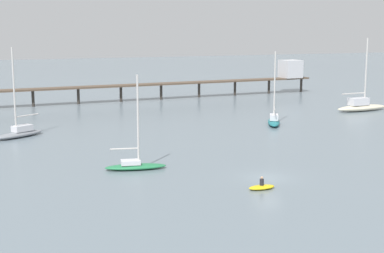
{
  "coord_description": "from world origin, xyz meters",
  "views": [
    {
      "loc": [
        -24.94,
        -47.01,
        14.03
      ],
      "look_at": [
        0.0,
        20.24,
        1.5
      ],
      "focal_mm": 54.81,
      "sensor_mm": 36.0,
      "label": 1
    }
  ],
  "objects_px": {
    "sailboat_gray": "(19,131)",
    "dinghy_yellow": "(262,187)",
    "pier": "(195,79)",
    "sailboat_teal": "(274,120)",
    "sailboat_cream": "(361,106)",
    "sailboat_green": "(135,164)"
  },
  "relations": [
    {
      "from": "sailboat_teal",
      "to": "dinghy_yellow",
      "type": "relative_size",
      "value": 4.21
    },
    {
      "from": "sailboat_teal",
      "to": "sailboat_gray",
      "type": "relative_size",
      "value": 0.92
    },
    {
      "from": "sailboat_teal",
      "to": "sailboat_gray",
      "type": "height_order",
      "value": "sailboat_gray"
    },
    {
      "from": "pier",
      "to": "sailboat_teal",
      "type": "height_order",
      "value": "sailboat_teal"
    },
    {
      "from": "sailboat_green",
      "to": "sailboat_cream",
      "type": "xyz_separation_m",
      "value": [
        44.98,
        25.27,
        0.3
      ]
    },
    {
      "from": "sailboat_teal",
      "to": "sailboat_green",
      "type": "bearing_deg",
      "value": -143.87
    },
    {
      "from": "sailboat_gray",
      "to": "dinghy_yellow",
      "type": "distance_m",
      "value": 36.5
    },
    {
      "from": "pier",
      "to": "sailboat_gray",
      "type": "relative_size",
      "value": 7.19
    },
    {
      "from": "sailboat_teal",
      "to": "sailboat_gray",
      "type": "bearing_deg",
      "value": 175.26
    },
    {
      "from": "sailboat_cream",
      "to": "dinghy_yellow",
      "type": "xyz_separation_m",
      "value": [
        -36.53,
        -35.89,
        -0.64
      ]
    },
    {
      "from": "sailboat_gray",
      "to": "dinghy_yellow",
      "type": "height_order",
      "value": "sailboat_gray"
    },
    {
      "from": "dinghy_yellow",
      "to": "sailboat_cream",
      "type": "bearing_deg",
      "value": 44.49
    },
    {
      "from": "pier",
      "to": "dinghy_yellow",
      "type": "relative_size",
      "value": 32.97
    },
    {
      "from": "sailboat_green",
      "to": "sailboat_teal",
      "type": "relative_size",
      "value": 0.9
    },
    {
      "from": "sailboat_gray",
      "to": "sailboat_cream",
      "type": "bearing_deg",
      "value": 4.25
    },
    {
      "from": "sailboat_green",
      "to": "sailboat_cream",
      "type": "bearing_deg",
      "value": 29.33
    },
    {
      "from": "dinghy_yellow",
      "to": "pier",
      "type": "bearing_deg",
      "value": 74.41
    },
    {
      "from": "sailboat_teal",
      "to": "sailboat_cream",
      "type": "relative_size",
      "value": 0.87
    },
    {
      "from": "pier",
      "to": "sailboat_teal",
      "type": "bearing_deg",
      "value": -91.07
    },
    {
      "from": "sailboat_gray",
      "to": "sailboat_teal",
      "type": "bearing_deg",
      "value": -4.74
    },
    {
      "from": "dinghy_yellow",
      "to": "sailboat_gray",
      "type": "bearing_deg",
      "value": 119.23
    },
    {
      "from": "pier",
      "to": "sailboat_green",
      "type": "relative_size",
      "value": 8.72
    }
  ]
}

